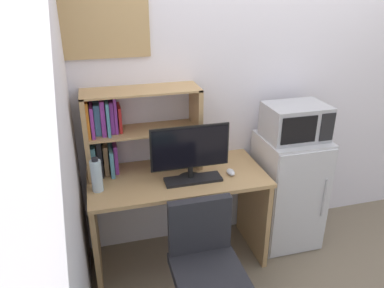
{
  "coord_description": "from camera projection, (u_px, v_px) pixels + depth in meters",
  "views": [
    {
      "loc": [
        -1.43,
        -2.62,
        2.06
      ],
      "look_at": [
        -0.81,
        -0.34,
        1.01
      ],
      "focal_mm": 34.89,
      "sensor_mm": 36.0,
      "label": 1
    }
  ],
  "objects": [
    {
      "name": "microwave",
      "position": [
        296.0,
        122.0,
        2.82
      ],
      "size": [
        0.46,
        0.34,
        0.27
      ],
      "color": "#ADADB2",
      "rests_on": "mini_fridge"
    },
    {
      "name": "wall_left",
      "position": [
        48.0,
        244.0,
        1.17
      ],
      "size": [
        0.04,
        4.4,
        2.6
      ],
      "primitive_type": "cube",
      "color": "silver",
      "rests_on": "ground_plane"
    },
    {
      "name": "hutch_bookshelf",
      "position": [
        124.0,
        129.0,
        2.64
      ],
      "size": [
        0.82,
        0.28,
        0.61
      ],
      "color": "tan",
      "rests_on": "desk"
    },
    {
      "name": "water_bottle",
      "position": [
        97.0,
        175.0,
        2.46
      ],
      "size": [
        0.07,
        0.07,
        0.24
      ],
      "color": "silver",
      "rests_on": "desk"
    },
    {
      "name": "monitor",
      "position": [
        190.0,
        150.0,
        2.55
      ],
      "size": [
        0.55,
        0.18,
        0.4
      ],
      "color": "black",
      "rests_on": "desk"
    },
    {
      "name": "desk",
      "position": [
        178.0,
        202.0,
        2.79
      ],
      "size": [
        1.27,
        0.61,
        0.76
      ],
      "color": "tan",
      "rests_on": "ground_plane"
    },
    {
      "name": "wall_corkboard",
      "position": [
        103.0,
        16.0,
        2.42
      ],
      "size": [
        0.59,
        0.02,
        0.54
      ],
      "primitive_type": "cube",
      "color": "tan"
    },
    {
      "name": "wall_back",
      "position": [
        322.0,
        79.0,
        3.08
      ],
      "size": [
        6.4,
        0.04,
        2.6
      ],
      "primitive_type": "cube",
      "color": "silver",
      "rests_on": "ground_plane"
    },
    {
      "name": "mini_fridge",
      "position": [
        288.0,
        190.0,
        3.07
      ],
      "size": [
        0.49,
        0.5,
        0.94
      ],
      "color": "silver",
      "rests_on": "ground_plane"
    },
    {
      "name": "desk_chair",
      "position": [
        205.0,
        277.0,
        2.29
      ],
      "size": [
        0.47,
        0.47,
        0.86
      ],
      "color": "black",
      "rests_on": "ground_plane"
    },
    {
      "name": "computer_mouse",
      "position": [
        231.0,
        172.0,
        2.7
      ],
      "size": [
        0.06,
        0.09,
        0.04
      ],
      "primitive_type": "ellipsoid",
      "color": "silver",
      "rests_on": "desk"
    },
    {
      "name": "keyboard",
      "position": [
        193.0,
        179.0,
        2.62
      ],
      "size": [
        0.4,
        0.13,
        0.02
      ],
      "primitive_type": "cube",
      "color": "black",
      "rests_on": "desk"
    }
  ]
}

